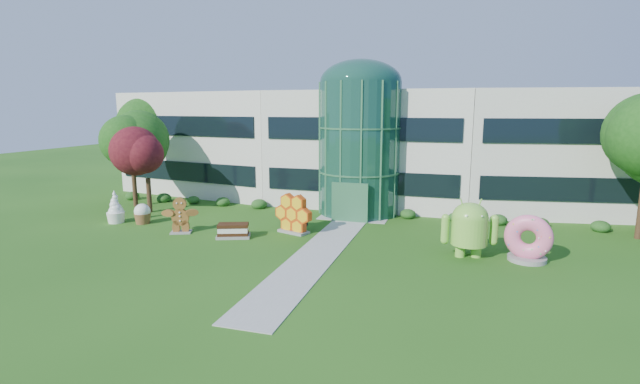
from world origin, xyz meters
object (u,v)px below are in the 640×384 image
(donut, at_px, (529,237))
(gingerbread, at_px, (180,215))
(android_green, at_px, (470,225))
(android_black, at_px, (296,215))

(donut, distance_m, gingerbread, 20.67)
(android_green, relative_size, android_black, 1.68)
(android_green, bearing_deg, android_black, 155.73)
(android_black, xyz_separation_m, gingerbread, (-6.96, -2.58, 0.13))
(donut, bearing_deg, android_black, -176.34)
(donut, xyz_separation_m, gingerbread, (-20.66, -0.53, -0.09))
(android_green, relative_size, donut, 1.39)
(android_green, height_order, android_black, android_green)
(gingerbread, bearing_deg, android_green, -21.54)
(android_black, distance_m, donut, 13.85)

